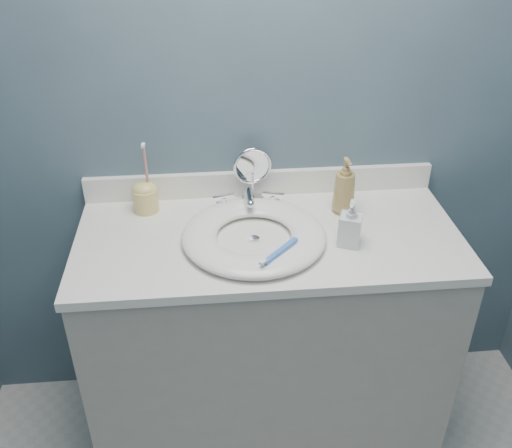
{
  "coord_description": "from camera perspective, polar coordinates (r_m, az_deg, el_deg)",
  "views": [
    {
      "loc": [
        -0.18,
        -0.53,
        1.87
      ],
      "look_at": [
        -0.04,
        0.94,
        0.94
      ],
      "focal_mm": 40.0,
      "sensor_mm": 36.0,
      "label": 1
    }
  ],
  "objects": [
    {
      "name": "toothbrush_holder",
      "position": [
        1.94,
        -11.01,
        2.81
      ],
      "size": [
        0.09,
        0.09,
        0.25
      ],
      "rotation": [
        0.0,
        0.0,
        -0.01
      ],
      "color": "#E8CE74",
      "rests_on": "countertop"
    },
    {
      "name": "vanity_cabinet",
      "position": [
        2.09,
        1.13,
        -11.5
      ],
      "size": [
        1.2,
        0.55,
        0.85
      ],
      "primitive_type": "cube",
      "color": "#ADA99E",
      "rests_on": "ground"
    },
    {
      "name": "backsplash",
      "position": [
        2.01,
        0.45,
        4.14
      ],
      "size": [
        1.22,
        0.02,
        0.09
      ],
      "primitive_type": "cube",
      "color": "white",
      "rests_on": "countertop"
    },
    {
      "name": "basin",
      "position": [
        1.77,
        -0.21,
        -1.13
      ],
      "size": [
        0.45,
        0.45,
        0.04
      ],
      "primitive_type": null,
      "color": "white",
      "rests_on": "countertop"
    },
    {
      "name": "soap_bottle_amber",
      "position": [
        1.9,
        8.86,
        3.8
      ],
      "size": [
        0.08,
        0.08,
        0.2
      ],
      "primitive_type": "imported",
      "rotation": [
        0.0,
        0.0,
        0.08
      ],
      "color": "#9E8247",
      "rests_on": "countertop"
    },
    {
      "name": "soap_bottle_clear",
      "position": [
        1.75,
        9.45,
        0.12
      ],
      "size": [
        0.09,
        0.09,
        0.15
      ],
      "primitive_type": "imported",
      "rotation": [
        0.0,
        0.0,
        -0.38
      ],
      "color": "silver",
      "rests_on": "countertop"
    },
    {
      "name": "back_wall",
      "position": [
        1.91,
        0.45,
        11.62
      ],
      "size": [
        2.2,
        0.02,
        2.4
      ],
      "primitive_type": "cube",
      "color": "#435865",
      "rests_on": "ground"
    },
    {
      "name": "makeup_mirror",
      "position": [
        1.95,
        -0.35,
        5.23
      ],
      "size": [
        0.13,
        0.08,
        0.2
      ],
      "rotation": [
        0.0,
        0.0,
        0.14
      ],
      "color": "silver",
      "rests_on": "countertop"
    },
    {
      "name": "drain",
      "position": [
        1.78,
        -0.21,
        -1.54
      ],
      "size": [
        0.04,
        0.04,
        0.01
      ],
      "primitive_type": "cylinder",
      "color": "silver",
      "rests_on": "countertop"
    },
    {
      "name": "toothbrush_lying",
      "position": [
        1.65,
        2.34,
        -2.8
      ],
      "size": [
        0.13,
        0.14,
        0.02
      ],
      "rotation": [
        0.0,
        0.0,
        0.81
      ],
      "color": "#3D72DB",
      "rests_on": "basin"
    },
    {
      "name": "faucet",
      "position": [
        1.93,
        -0.74,
        2.29
      ],
      "size": [
        0.25,
        0.13,
        0.07
      ],
      "color": "silver",
      "rests_on": "countertop"
    },
    {
      "name": "countertop",
      "position": [
        1.82,
        1.28,
        -1.43
      ],
      "size": [
        1.22,
        0.57,
        0.03
      ],
      "primitive_type": "cube",
      "color": "white",
      "rests_on": "vanity_cabinet"
    }
  ]
}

